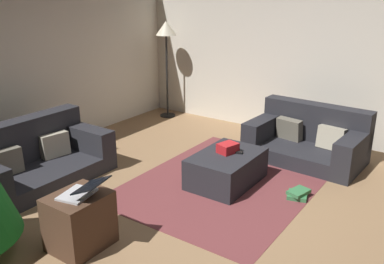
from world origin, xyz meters
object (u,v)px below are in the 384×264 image
gift_box (228,148)px  laptop (82,191)px  book_stack (298,194)px  ottoman (226,168)px  couch_left (33,159)px  couch_right (308,139)px  side_table (80,221)px  corner_lamp (166,36)px  tv_remote (236,152)px

gift_box → laptop: 1.97m
gift_box → book_stack: 0.96m
ottoman → gift_box: 0.25m
couch_left → couch_right: size_ratio=1.09×
couch_right → side_table: couch_right is taller
couch_left → gift_box: couch_left is taller
couch_right → side_table: 3.35m
side_table → laptop: 0.32m
couch_right → gift_box: couch_right is taller
ottoman → side_table: bearing=167.4°
couch_left → corner_lamp: (3.07, 0.33, 1.18)m
couch_left → gift_box: 2.36m
couch_right → gift_box: (-1.27, 0.55, 0.16)m
book_stack → corner_lamp: corner_lamp is taller
couch_left → laptop: (-0.60, -1.60, 0.30)m
couch_right → ottoman: 1.43m
couch_right → tv_remote: bearing=72.5°
book_stack → couch_right: bearing=15.6°
gift_box → book_stack: gift_box is taller
side_table → laptop: bearing=-77.5°
ottoman → side_table: side_table is taller
book_stack → corner_lamp: size_ratio=0.17×
gift_box → laptop: (-1.93, 0.34, 0.14)m
side_table → laptop: laptop is taller
gift_box → laptop: size_ratio=0.50×
gift_box → tv_remote: gift_box is taller
laptop → gift_box: bearing=-10.1°
ottoman → corner_lamp: size_ratio=0.55×
tv_remote → book_stack: (0.04, -0.79, -0.34)m
couch_left → couch_right: bearing=136.4°
gift_box → tv_remote: size_ratio=1.42×
gift_box → corner_lamp: bearing=52.6°
couch_left → book_stack: couch_left is taller
tv_remote → gift_box: bearing=103.9°
couch_right → book_stack: size_ratio=5.43×
couch_left → gift_box: bearing=124.6°
tv_remote → book_stack: bearing=-98.5°
side_table → corner_lamp: 4.30m
laptop → corner_lamp: 4.24m
tv_remote → book_stack: size_ratio=0.56×
side_table → book_stack: side_table is taller
couch_left → side_table: (-0.61, -1.54, -0.02)m
gift_box → side_table: side_table is taller
ottoman → laptop: (-1.88, 0.36, 0.39)m
laptop → book_stack: (2.01, -1.22, -0.53)m
ottoman → tv_remote: tv_remote is taller
tv_remote → ottoman: bearing=131.8°
couch_right → book_stack: 1.26m
book_stack → corner_lamp: 3.83m
ottoman → corner_lamp: (1.79, 2.30, 1.27)m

